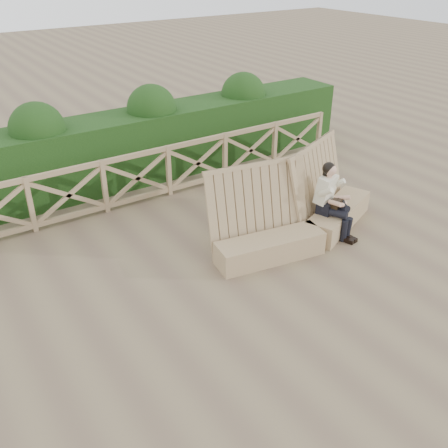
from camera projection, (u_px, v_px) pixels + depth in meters
ground at (235, 285)px, 7.88m from camera, size 60.00×60.00×0.00m
bench at (303, 220)px, 8.93m from camera, size 3.74×1.41×1.55m
woman at (331, 198)px, 8.96m from camera, size 0.53×0.90×1.38m
guardrail at (137, 178)px, 10.15m from camera, size 10.10×0.09×1.10m
hedge at (113, 151)px, 10.93m from camera, size 12.00×1.20×1.50m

